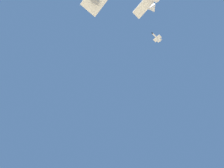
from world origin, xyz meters
name	(u,v)px	position (x,y,z in m)	size (l,w,h in m)	color
chase_jet_left_wing	(156,37)	(-49.00, -12.65, 149.33)	(12.87, 12.80, 4.00)	silver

